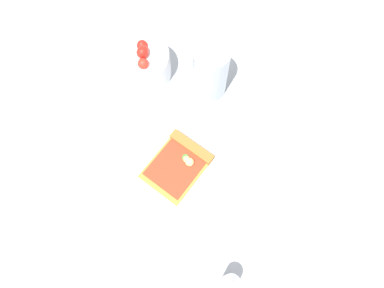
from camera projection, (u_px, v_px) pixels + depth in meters
The scene contains 6 objects.
ground_plane at pixel (184, 175), 0.72m from camera, with size 2.40×2.40×0.00m, color #B2B7BC.
plate at pixel (192, 180), 0.71m from camera, with size 0.25×0.25×0.01m, color white.
pizza_slice_main at pixel (180, 163), 0.71m from camera, with size 0.13×0.15×0.02m.
salad_bowl at pixel (144, 63), 0.77m from camera, with size 0.11×0.11×0.09m.
soda_glass at pixel (210, 73), 0.74m from camera, with size 0.07×0.07×0.14m.
pepper_shaker at pixel (230, 283), 0.62m from camera, with size 0.03×0.03×0.07m.
Camera 1 is at (0.17, -0.10, 0.70)m, focal length 33.60 mm.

